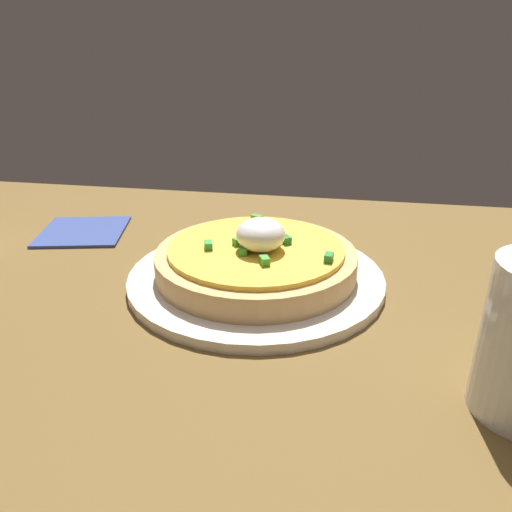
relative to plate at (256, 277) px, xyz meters
The scene contains 4 objects.
dining_table 11.70cm from the plate, 105.12° to the left, with size 129.53×86.17×2.30cm, color brown.
plate is the anchor object (origin of this frame).
pizza 2.27cm from the plate, 128.12° to the left, with size 21.51×21.51×6.56cm.
napkin 27.80cm from the plate, 21.78° to the right, with size 10.95×10.95×0.40cm, color #364688.
Camera 1 is at (-5.36, 36.14, 26.85)cm, focal length 34.53 mm.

